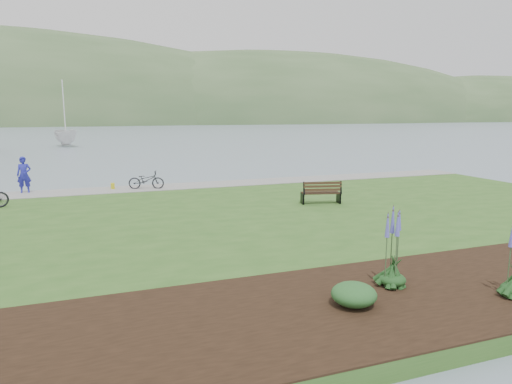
{
  "coord_description": "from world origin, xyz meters",
  "views": [
    {
      "loc": [
        -5.68,
        -17.64,
        4.39
      ],
      "look_at": [
        0.4,
        -1.03,
        1.3
      ],
      "focal_mm": 32.0,
      "sensor_mm": 36.0,
      "label": 1
    }
  ],
  "objects_px": {
    "park_bench": "(321,192)",
    "bicycle_a": "(146,180)",
    "sailboat": "(67,147)",
    "person": "(24,172)"
  },
  "relations": [
    {
      "from": "park_bench",
      "to": "bicycle_a",
      "type": "bearing_deg",
      "value": 149.61
    },
    {
      "from": "park_bench",
      "to": "bicycle_a",
      "type": "relative_size",
      "value": 0.99
    },
    {
      "from": "sailboat",
      "to": "person",
      "type": "bearing_deg",
      "value": -105.64
    },
    {
      "from": "person",
      "to": "bicycle_a",
      "type": "bearing_deg",
      "value": -7.17
    },
    {
      "from": "bicycle_a",
      "to": "sailboat",
      "type": "distance_m",
      "value": 40.54
    },
    {
      "from": "park_bench",
      "to": "bicycle_a",
      "type": "distance_m",
      "value": 9.53
    },
    {
      "from": "park_bench",
      "to": "person",
      "type": "height_order",
      "value": "person"
    },
    {
      "from": "bicycle_a",
      "to": "sailboat",
      "type": "xyz_separation_m",
      "value": [
        -5.46,
        40.16,
        -0.88
      ]
    },
    {
      "from": "bicycle_a",
      "to": "sailboat",
      "type": "bearing_deg",
      "value": 23.1
    },
    {
      "from": "bicycle_a",
      "to": "person",
      "type": "bearing_deg",
      "value": 97.14
    }
  ]
}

